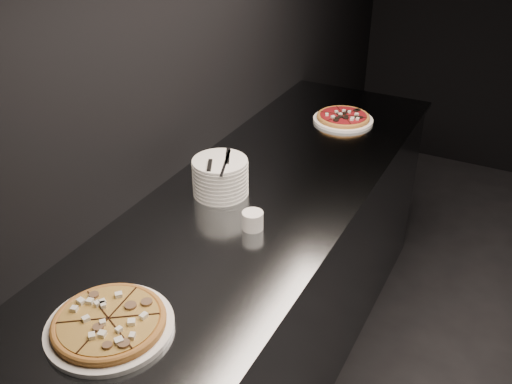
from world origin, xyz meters
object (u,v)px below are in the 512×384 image
at_px(counter, 261,284).
at_px(ramekin, 253,220).
at_px(pizza_tomato, 343,118).
at_px(cutlery, 219,162).
at_px(pizza_mushroom, 109,323).
at_px(plate_stack, 220,177).

bearing_deg(counter, ramekin, -70.16).
bearing_deg(pizza_tomato, cutlery, -100.87).
bearing_deg(ramekin, pizza_tomato, 92.42).
bearing_deg(cutlery, pizza_mushroom, -109.89).
height_order(pizza_tomato, cutlery, cutlery).
bearing_deg(plate_stack, cutlery, -62.38).
bearing_deg(counter, cutlery, -141.08).
relative_size(counter, ramekin, 33.21).
bearing_deg(counter, pizza_mushroom, -91.90).
bearing_deg(ramekin, counter, 109.84).
bearing_deg(pizza_tomato, plate_stack, -101.60).
bearing_deg(pizza_tomato, counter, -93.24).
relative_size(counter, cutlery, 11.20).
xyz_separation_m(counter, pizza_tomato, (0.04, 0.77, 0.48)).
relative_size(pizza_tomato, ramekin, 3.91).
xyz_separation_m(pizza_tomato, cutlery, (-0.17, -0.88, 0.12)).
bearing_deg(counter, plate_stack, -147.49).
relative_size(pizza_mushroom, cutlery, 1.88).
bearing_deg(ramekin, cutlery, 146.45).
bearing_deg(plate_stack, pizza_tomato, 78.40).
distance_m(plate_stack, cutlery, 0.07).
relative_size(counter, pizza_mushroom, 5.96).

